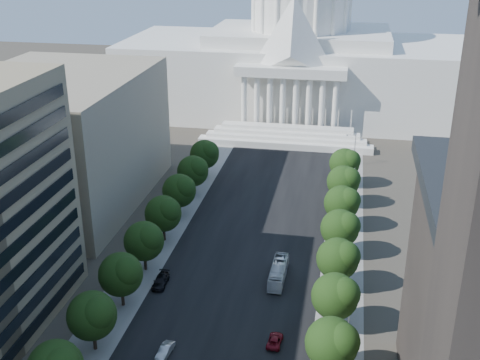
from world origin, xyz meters
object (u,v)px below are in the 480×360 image
Objects in this scene: car_silver at (165,351)px; car_dark_b at (161,281)px; car_red at (275,340)px; city_bus at (278,272)px.

car_silver is 0.78× the size of car_dark_b.
car_red is 26.18m from car_dark_b.
car_silver reaches higher than car_red.
car_red is 18.94m from city_bus.
car_silver is 28.39m from city_bus.
city_bus reaches higher than car_red.
city_bus is (20.88, 5.85, 0.71)m from car_dark_b.
city_bus is at bearing 66.78° from car_silver.
car_silver is at bearing -119.61° from city_bus.
car_dark_b is at bearing -163.73° from city_bus.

